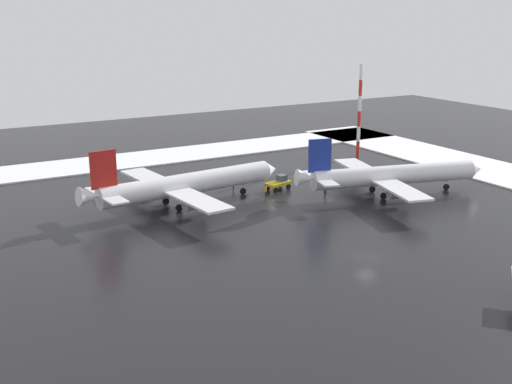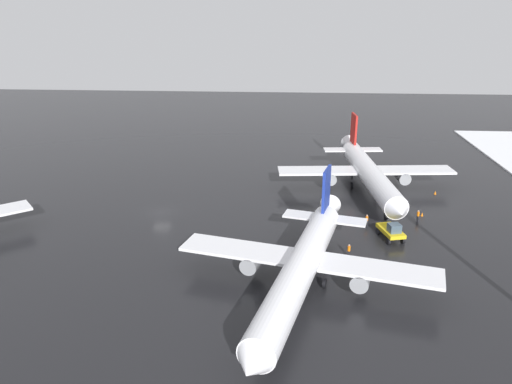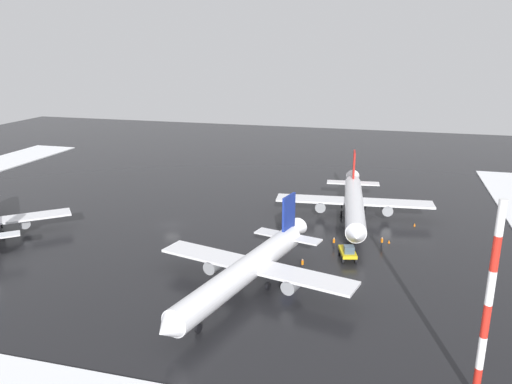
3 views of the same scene
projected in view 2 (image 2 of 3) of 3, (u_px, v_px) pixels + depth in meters
The scene contains 9 objects.
ground_plane at pixel (161, 212), 74.82m from camera, with size 240.00×240.00×0.00m, color black.
airplane_distant_tail at pixel (369, 172), 81.76m from camera, with size 29.67×35.70×10.59m.
airplane_far_rear at pixel (302, 266), 51.98m from camera, with size 28.60×34.09×10.25m.
pushback_tug at pixel (392, 231), 65.41m from camera, with size 3.32×5.01×2.50m.
ground_crew_by_nose_gear at pixel (367, 220), 69.65m from camera, with size 0.36×0.36×1.71m.
ground_crew_near_tug at pixel (418, 215), 71.19m from camera, with size 0.36×0.36×1.71m.
ground_crew_beside_wing at pixel (349, 250), 60.79m from camera, with size 0.36×0.36×1.71m.
traffic_cone_near_nose at pixel (435, 193), 82.10m from camera, with size 0.36×0.36×0.55m, color orange.
traffic_cone_mid_line at pixel (422, 214), 73.34m from camera, with size 0.36×0.36×0.55m, color orange.
Camera 2 is at (19.18, -68.12, 28.31)m, focal length 35.00 mm.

